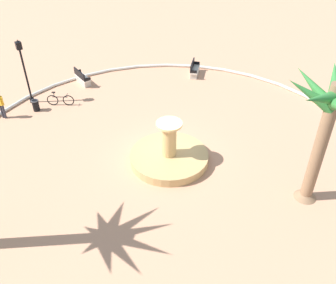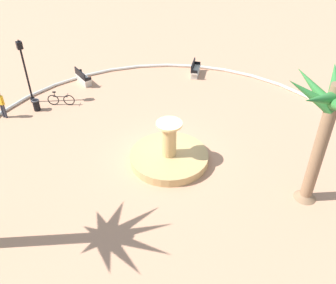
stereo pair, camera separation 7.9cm
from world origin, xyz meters
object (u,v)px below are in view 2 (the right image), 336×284
Objects in this scene: bicycle_red_frame at (61,100)px; person_cyclist_helmet at (1,104)px; bench_east at (83,79)px; lamppost at (25,67)px; fountain at (169,156)px; trash_bin at (36,105)px; bench_west at (195,71)px; palm_tree_by_curb at (330,115)px.

bicycle_red_frame is 3.46m from person_cyclist_helmet.
bench_east is 0.39× the size of lamppost.
fountain is 5.48× the size of trash_bin.
bench_west reaches higher than bicycle_red_frame.
palm_tree_by_curb reaches higher than bench_east.
bench_west is at bearing -134.80° from fountain.
fountain reaches higher than bench_east.
bicycle_red_frame is at bearing 40.11° from bench_east.
bench_east is 1.08× the size of bench_west.
bench_west is (-7.25, 3.32, 0.00)m from bench_east.
lamppost is 2.64m from person_cyclist_helmet.
fountain is 2.67× the size of bench_west.
bench_east is 0.95× the size of person_cyclist_helmet.
fountain is 0.66× the size of palm_tree_by_curb.
lamppost is 2.89× the size of bicycle_red_frame.
bench_west is 11.54m from lamppost.
person_cyclist_helmet is (5.75, 1.50, 0.61)m from bench_east.
fountain is at bearing -57.12° from palm_tree_by_curb.
palm_tree_by_curb is 8.26× the size of trash_bin.
bench_east is at bearing -139.89° from bicycle_red_frame.
bench_east is at bearing -76.73° from palm_tree_by_curb.
palm_tree_by_curb is 4.19× the size of bicycle_red_frame.
bench_west reaches higher than trash_bin.
trash_bin is at bearing -65.29° from fountain.
bicycle_red_frame is at bearing 170.77° from trash_bin.
lamppost reaches higher than person_cyclist_helmet.
palm_tree_by_curb is at bearing 115.96° from lamppost.
lamppost is at bearing -155.17° from person_cyclist_helmet.
person_cyclist_helmet is (1.88, -0.26, 0.57)m from trash_bin.
person_cyclist_helmet is (1.98, 0.92, -1.48)m from lamppost.
palm_tree_by_curb is 1.45× the size of lamppost.
trash_bin is at bearing 172.19° from person_cyclist_helmet.
palm_tree_by_curb is at bearing 122.88° from fountain.
palm_tree_by_curb is at bearing 103.27° from bench_east.
lamppost is 5.71× the size of trash_bin.
person_cyclist_helmet reaches higher than bicycle_red_frame.
palm_tree_by_curb reaches higher than lamppost.
trash_bin is 1.98m from person_cyclist_helmet.
lamppost is at bearing -94.76° from trash_bin.
lamppost is (3.91, -9.89, 2.11)m from fountain.
fountain reaches higher than bench_west.
bench_east is (0.14, -10.47, 0.02)m from fountain.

